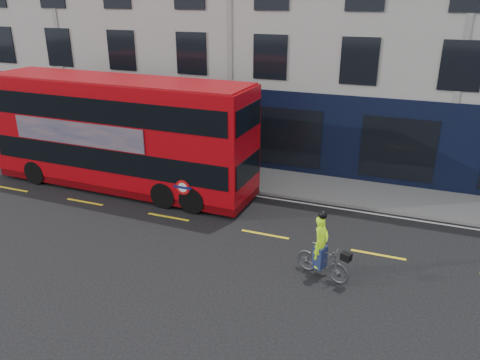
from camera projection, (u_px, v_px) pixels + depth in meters
The scene contains 8 objects.
ground at pixel (148, 234), 17.07m from camera, with size 120.00×120.00×0.00m, color black.
pavement at pixel (219, 174), 22.69m from camera, with size 60.00×3.00×0.12m, color gray.
kerb at pixel (206, 184), 21.39m from camera, with size 60.00×0.12×0.13m, color slate.
building_terrace at pixel (264, 8), 25.55m from camera, with size 50.00×10.07×15.00m.
road_edge_line at pixel (203, 188), 21.15m from camera, with size 58.00×0.10×0.01m, color silver.
lane_dashes at pixel (168, 217), 18.37m from camera, with size 58.00×0.12×0.01m, color yellow, non-canonical shape.
bus at pixel (120, 133), 20.38m from camera, with size 12.23×3.10×4.90m.
cyclist at pixel (322, 256), 14.21m from camera, with size 1.90×1.11×2.22m.
Camera 1 is at (8.59, -12.93, 8.10)m, focal length 35.00 mm.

